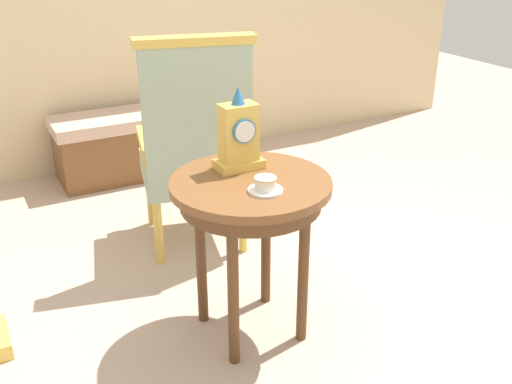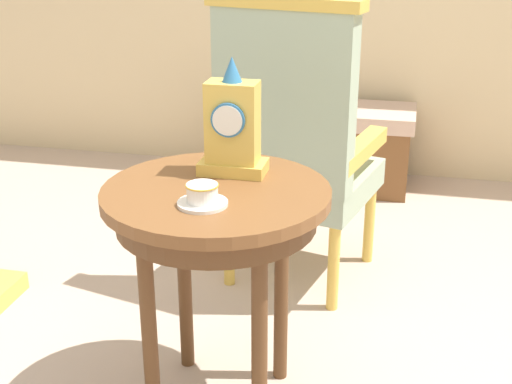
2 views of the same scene
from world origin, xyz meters
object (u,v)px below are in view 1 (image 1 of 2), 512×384
Objects in this scene: mantel_clock at (239,136)px; window_bench at (128,144)px; teacup_left at (265,185)px; armchair at (194,143)px; side_table at (251,201)px.

mantel_clock reaches higher than window_bench.
armchair reaches higher than teacup_left.
armchair is (0.07, 0.65, -0.24)m from mantel_clock.
teacup_left is at bearing -95.32° from armchair.
teacup_left is 0.91m from armchair.
window_bench is (-0.03, 1.15, -0.37)m from armchair.
armchair is 1.17× the size of window_bench.
armchair reaches higher than window_bench.
armchair is at bearing -88.38° from window_bench.
armchair is (0.08, 0.90, -0.13)m from teacup_left.
teacup_left is at bearing -90.67° from side_table.
side_table is 0.78m from armchair.
teacup_left is 0.11× the size of armchair.
armchair reaches higher than side_table.
teacup_left is at bearing -91.42° from window_bench.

